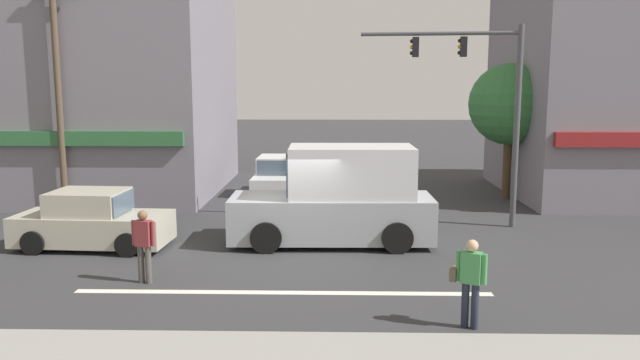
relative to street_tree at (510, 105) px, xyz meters
The scene contains 11 objects.
ground_plane 11.55m from the street_tree, 135.29° to the right, with size 120.00×120.00×0.00m, color #333335.
lane_marking_stripe 14.13m from the street_tree, 124.79° to the right, with size 9.00×0.24×0.01m, color silver.
building_left_block 17.97m from the street_tree, behind, with size 12.75×9.79×9.39m.
street_tree is the anchor object (origin of this frame).
utility_pole_near_left 16.26m from the street_tree, 168.43° to the right, with size 1.40×0.22×7.85m.
traffic_light_mast 5.19m from the street_tree, 113.69° to the right, with size 4.87×0.66×6.20m.
sedan_approaching_near 9.39m from the street_tree, behind, with size 1.94×4.13×1.58m.
box_truck_parked_curbside 9.91m from the street_tree, 133.00° to the right, with size 5.63×2.31×2.75m.
sedan_waiting_far 15.58m from the street_tree, 150.22° to the right, with size 4.19×2.05×1.58m.
pedestrian_foreground_with_bag 13.98m from the street_tree, 107.86° to the right, with size 0.64×0.51×1.67m.
pedestrian_far_side 15.48m from the street_tree, 135.90° to the right, with size 0.56×0.29×1.67m.
Camera 1 is at (1.10, -16.35, 4.47)m, focal length 35.00 mm.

